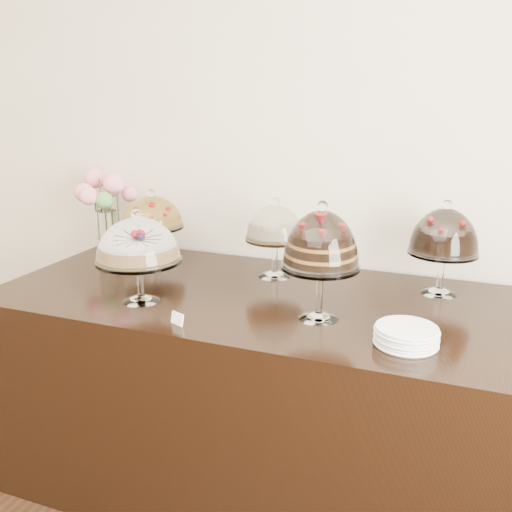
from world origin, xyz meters
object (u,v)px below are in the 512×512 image
(flower_vase, at_px, (104,201))
(cake_stand_dark_choco, at_px, (444,236))
(cake_stand_cheesecake, at_px, (275,227))
(cake_stand_choco_layer, at_px, (321,244))
(cake_stand_sugar_sponge, at_px, (138,244))
(cake_stand_fruit_tart, at_px, (152,215))
(plate_stack, at_px, (406,336))
(display_counter, at_px, (260,392))

(flower_vase, bearing_deg, cake_stand_dark_choco, -2.15)
(cake_stand_cheesecake, bearing_deg, cake_stand_choco_layer, -52.22)
(cake_stand_sugar_sponge, height_order, cake_stand_fruit_tart, cake_stand_sugar_sponge)
(cake_stand_dark_choco, distance_m, plate_stack, 0.60)
(cake_stand_dark_choco, relative_size, cake_stand_fruit_tart, 1.11)
(display_counter, distance_m, cake_stand_fruit_tart, 1.00)
(plate_stack, bearing_deg, cake_stand_sugar_sponge, 178.37)
(cake_stand_sugar_sponge, height_order, cake_stand_dark_choco, cake_stand_dark_choco)
(display_counter, xyz_separation_m, cake_stand_dark_choco, (0.69, 0.29, 0.70))
(cake_stand_choco_layer, xyz_separation_m, cake_stand_dark_choco, (0.39, 0.45, -0.04))
(flower_vase, bearing_deg, cake_stand_sugar_sponge, -45.43)
(cake_stand_sugar_sponge, relative_size, flower_vase, 0.89)
(cake_stand_sugar_sponge, xyz_separation_m, cake_stand_dark_choco, (1.11, 0.53, 0.01))
(cake_stand_sugar_sponge, height_order, flower_vase, flower_vase)
(cake_stand_sugar_sponge, relative_size, cake_stand_choco_layer, 0.85)
(cake_stand_choco_layer, bearing_deg, cake_stand_sugar_sponge, -173.47)
(cake_stand_cheesecake, relative_size, flower_vase, 0.86)
(cake_stand_sugar_sponge, relative_size, cake_stand_cheesecake, 1.04)
(cake_stand_sugar_sponge, bearing_deg, display_counter, 30.16)
(cake_stand_fruit_tart, xyz_separation_m, plate_stack, (1.30, -0.56, -0.19))
(cake_stand_dark_choco, bearing_deg, cake_stand_fruit_tart, 179.95)
(cake_stand_cheesecake, height_order, plate_stack, cake_stand_cheesecake)
(cake_stand_fruit_tart, distance_m, plate_stack, 1.43)
(cake_stand_cheesecake, height_order, flower_vase, flower_vase)
(cake_stand_fruit_tart, bearing_deg, cake_stand_dark_choco, -0.05)
(display_counter, relative_size, plate_stack, 10.58)
(flower_vase, bearing_deg, cake_stand_fruit_tart, -10.85)
(cake_stand_fruit_tart, bearing_deg, cake_stand_choco_layer, -24.78)
(cake_stand_dark_choco, xyz_separation_m, flower_vase, (-1.69, 0.06, 0.01))
(cake_stand_dark_choco, distance_m, cake_stand_fruit_tart, 1.37)
(cake_stand_cheesecake, height_order, cake_stand_fruit_tart, cake_stand_cheesecake)
(display_counter, xyz_separation_m, cake_stand_cheesecake, (-0.03, 0.25, 0.68))
(cake_stand_sugar_sponge, height_order, cake_stand_cheesecake, cake_stand_sugar_sponge)
(flower_vase, height_order, plate_stack, flower_vase)
(cake_stand_sugar_sponge, bearing_deg, cake_stand_dark_choco, 25.56)
(cake_stand_cheesecake, xyz_separation_m, cake_stand_fruit_tart, (-0.65, 0.04, -0.01))
(cake_stand_sugar_sponge, xyz_separation_m, cake_stand_fruit_tart, (-0.26, 0.53, -0.01))
(display_counter, bearing_deg, cake_stand_fruit_tart, 157.10)
(cake_stand_choco_layer, bearing_deg, flower_vase, 158.49)
(cake_stand_fruit_tart, bearing_deg, cake_stand_cheesecake, -3.11)
(display_counter, bearing_deg, cake_stand_choco_layer, -28.90)
(display_counter, height_order, flower_vase, flower_vase)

